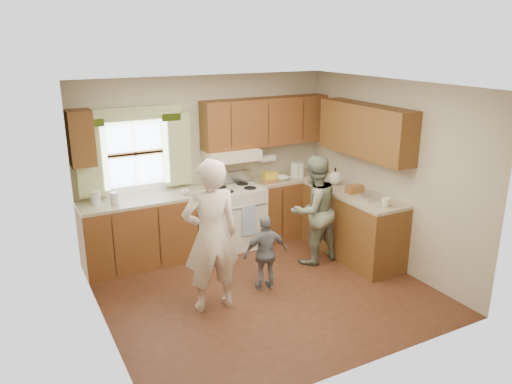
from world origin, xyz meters
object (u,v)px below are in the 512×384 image
woman_left (211,236)px  child (266,253)px  stove (235,216)px  woman_right (314,210)px

woman_left → child: woman_left is taller
stove → woman_left: 1.87m
woman_right → child: 1.08m
stove → woman_right: woman_right is taller
woman_right → child: woman_right is taller
woman_right → child: size_ratio=1.56×
stove → child: (-0.26, -1.41, 0.02)m
child → woman_right: bearing=-149.4°
woman_right → child: bearing=16.2°
stove → woman_left: woman_left is taller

